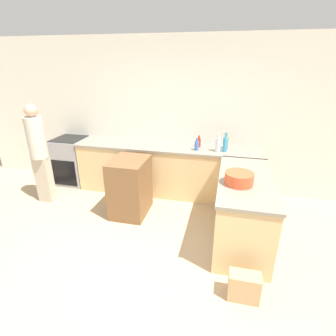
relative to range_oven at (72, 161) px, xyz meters
The scene contains 14 objects.
ground_plane 2.87m from the range_oven, 46.83° to the right, with size 14.00×14.00×0.00m, color tan.
wall_back 2.16m from the range_oven, ahead, with size 8.00×0.06×2.70m.
counter_back 1.94m from the range_oven, ahead, with size 3.28×0.65×0.90m.
counter_peninsula 3.42m from the range_oven, 18.73° to the right, with size 0.69×1.60×0.90m.
range_oven is the anchor object (origin of this frame).
island_table 1.75m from the range_oven, 28.55° to the right, with size 0.53×0.66×0.91m.
mixing_bowl 3.43m from the range_oven, 22.39° to the right, with size 0.34×0.34×0.15m.
olive_oil_bottle 2.98m from the range_oven, ahead, with size 0.08×0.08×0.27m.
dish_soap_bottle 2.98m from the range_oven, ahead, with size 0.07×0.07×0.32m.
vinegar_bottle_clear 2.87m from the range_oven, ahead, with size 0.09×0.09×0.31m.
hot_sauce_bottle 2.53m from the range_oven, ahead, with size 0.07×0.07×0.20m.
water_bottle_blue 2.52m from the range_oven, ahead, with size 0.07×0.07×0.21m.
person_by_range 0.93m from the range_oven, 92.48° to the right, with size 0.28×0.28×1.67m.
paper_bag 3.90m from the range_oven, 33.41° to the right, with size 0.32×0.17×0.31m.
Camera 1 is at (1.02, -2.20, 2.28)m, focal length 28.00 mm.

